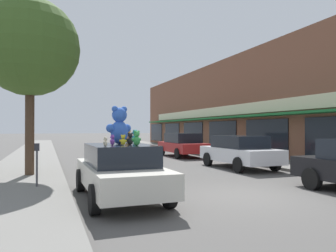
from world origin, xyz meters
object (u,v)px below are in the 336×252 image
at_px(teddy_bear_giant, 119,126).
at_px(parked_car_far_center, 239,151).
at_px(teddy_bear_black, 130,139).
at_px(teddy_bear_green, 137,138).
at_px(teddy_bear_teal, 135,137).
at_px(teddy_bear_orange, 128,137).
at_px(teddy_bear_cream, 105,142).
at_px(teddy_bear_purple, 112,140).
at_px(teddy_bear_pink, 130,140).
at_px(parked_car_far_right, 182,144).
at_px(street_tree, 30,48).
at_px(teddy_bear_yellow, 123,140).
at_px(parking_meter, 37,159).
at_px(plush_art_car, 120,170).

distance_m(teddy_bear_giant, parked_car_far_center, 7.92).
bearing_deg(teddy_bear_black, teddy_bear_green, 84.87).
xyz_separation_m(teddy_bear_teal, teddy_bear_orange, (-0.12, 0.33, -0.01)).
bearing_deg(teddy_bear_cream, teddy_bear_orange, -174.66).
relative_size(teddy_bear_green, parked_car_far_center, 0.08).
bearing_deg(teddy_bear_purple, teddy_bear_pink, 139.79).
bearing_deg(parked_car_far_right, teddy_bear_giant, -120.26).
bearing_deg(parked_car_far_center, teddy_bear_cream, -142.39).
bearing_deg(teddy_bear_pink, parked_car_far_right, -129.65).
bearing_deg(teddy_bear_pink, teddy_bear_purple, 3.81).
height_order(teddy_bear_pink, street_tree, street_tree).
relative_size(teddy_bear_black, street_tree, 0.05).
bearing_deg(teddy_bear_black, teddy_bear_pink, -114.36).
xyz_separation_m(teddy_bear_yellow, parked_car_far_center, (6.53, 4.97, -0.74)).
xyz_separation_m(teddy_bear_giant, teddy_bear_green, (0.22, -0.98, -0.31)).
bearing_deg(teddy_bear_purple, teddy_bear_giant, -173.31).
height_order(teddy_bear_giant, parking_meter, teddy_bear_giant).
bearing_deg(teddy_bear_giant, teddy_bear_green, 82.43).
distance_m(teddy_bear_green, parking_meter, 3.62).
height_order(plush_art_car, teddy_bear_purple, teddy_bear_purple).
relative_size(plush_art_car, teddy_bear_black, 14.28).
bearing_deg(teddy_bear_black, teddy_bear_purple, -16.46).
xyz_separation_m(teddy_bear_black, parking_meter, (-2.24, 2.29, -0.63)).
xyz_separation_m(teddy_bear_black, teddy_bear_orange, (0.27, 1.38, 0.03)).
height_order(teddy_bear_green, teddy_bear_black, teddy_bear_green).
xyz_separation_m(teddy_bear_cream, parking_meter, (-1.54, 2.79, -0.59)).
distance_m(teddy_bear_yellow, parking_meter, 3.16).
bearing_deg(teddy_bear_teal, teddy_bear_pink, 23.61).
relative_size(teddy_bear_giant, parked_car_far_center, 0.23).
xyz_separation_m(teddy_bear_yellow, parking_meter, (-2.05, 2.33, -0.61)).
relative_size(teddy_bear_pink, teddy_bear_orange, 0.68).
xyz_separation_m(teddy_bear_black, parked_car_far_center, (6.34, 4.93, -0.77)).
relative_size(teddy_bear_pink, parking_meter, 0.20).
bearing_deg(teddy_bear_orange, street_tree, -44.13).
distance_m(plush_art_car, teddy_bear_purple, 0.88).
bearing_deg(teddy_bear_giant, parking_meter, -59.74).
relative_size(teddy_bear_teal, street_tree, 0.06).
distance_m(teddy_bear_green, teddy_bear_purple, 0.68).
distance_m(teddy_bear_teal, parking_meter, 2.99).
distance_m(teddy_bear_pink, parked_car_far_right, 13.18).
relative_size(teddy_bear_cream, street_tree, 0.03).
distance_m(teddy_bear_giant, teddy_bear_orange, 0.98).
height_order(teddy_bear_pink, parked_car_far_right, teddy_bear_pink).
relative_size(teddy_bear_orange, parked_car_far_right, 0.08).
distance_m(teddy_bear_yellow, teddy_bear_purple, 0.26).
xyz_separation_m(teddy_bear_giant, teddy_bear_teal, (0.55, 0.49, -0.30)).
distance_m(teddy_bear_green, parked_car_far_right, 13.68).
distance_m(teddy_bear_cream, street_tree, 6.76).
bearing_deg(teddy_bear_purple, parked_car_far_right, -175.18).
height_order(teddy_bear_orange, teddy_bear_yellow, teddy_bear_orange).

